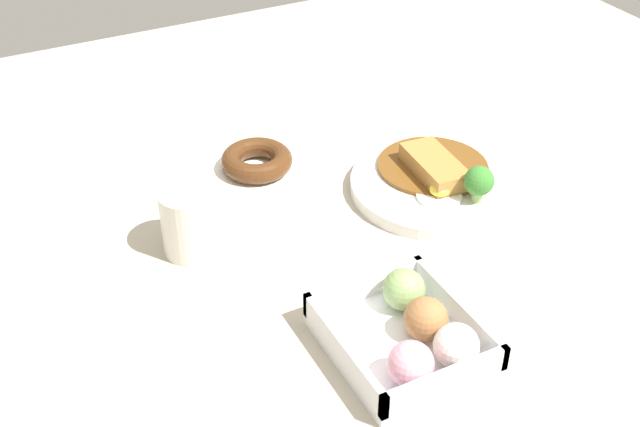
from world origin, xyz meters
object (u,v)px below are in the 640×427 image
Objects in this scene: curry_plate at (438,182)px; chocolate_ring_donut at (257,161)px; donut_box at (412,334)px; coffee_mug at (191,221)px.

curry_plate is 0.26m from chocolate_ring_donut.
donut_box is 1.17× the size of chocolate_ring_donut.
coffee_mug is at bearing 85.11° from curry_plate.
coffee_mug is (-0.13, 0.14, 0.03)m from chocolate_ring_donut.
chocolate_ring_donut is (0.16, 0.20, -0.00)m from curry_plate.
coffee_mug is at bearing 132.75° from chocolate_ring_donut.
curry_plate is at bearing -129.15° from chocolate_ring_donut.
curry_plate reaches higher than donut_box.
curry_plate is 1.63× the size of chocolate_ring_donut.
curry_plate is 2.77× the size of coffee_mug.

